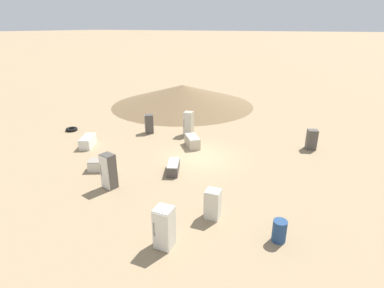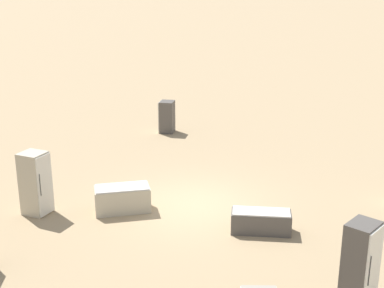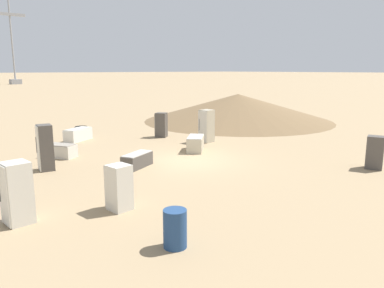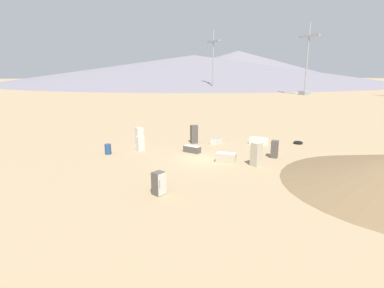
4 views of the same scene
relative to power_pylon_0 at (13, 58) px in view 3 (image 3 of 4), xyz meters
name	(u,v)px [view 3 (image 3 of 4)]	position (x,y,z in m)	size (l,w,h in m)	color
ground_plane	(190,161)	(19.58, 102.96, -7.29)	(1000.00, 1000.00, 0.00)	#9E8460
dirt_mound	(238,107)	(7.68, 94.71, -6.18)	(15.49, 15.49, 2.21)	brown
power_pylon_0	(13,58)	(0.00, 0.00, 0.00)	(8.20, 2.81, 23.44)	gray
discarded_fridge_0	(137,160)	(22.11, 102.41, -6.98)	(1.75, 1.28, 0.63)	#4C4742
discarded_fridge_1	(119,187)	(25.17, 106.39, -6.59)	(0.68, 0.75, 1.40)	beige
discarded_fridge_2	(17,193)	(27.84, 105.53, -6.42)	(0.77, 0.74, 1.74)	beige
discarded_fridge_3	(195,144)	(17.99, 101.47, -6.90)	(1.71, 1.69, 0.78)	#B2A88E
discarded_fridge_4	(78,134)	(21.53, 94.73, -6.92)	(1.96, 1.56, 0.73)	silver
discarded_fridge_5	(45,148)	(25.33, 100.35, -6.32)	(0.71, 0.79, 1.94)	#4C4742
discarded_fridge_6	(206,126)	(15.92, 100.02, -6.34)	(0.83, 0.75, 1.90)	#B2A88E
discarded_fridge_7	(61,151)	(23.98, 98.40, -6.96)	(1.40, 1.64, 0.65)	beige
discarded_fridge_8	(375,152)	(14.37, 109.12, -6.58)	(0.83, 0.85, 1.42)	#4C4742
discarded_fridge_9	(161,125)	(17.00, 96.96, -6.52)	(0.86, 0.89, 1.54)	#4C4742
scrap_tire	(81,128)	(19.69, 90.90, -7.17)	(0.96, 0.96, 0.24)	black
rusty_barrel	(175,229)	(25.36, 109.45, -6.82)	(0.57, 0.57, 0.95)	navy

